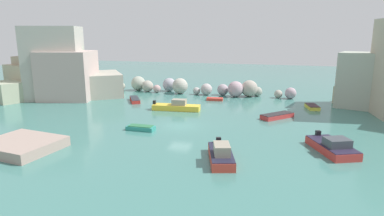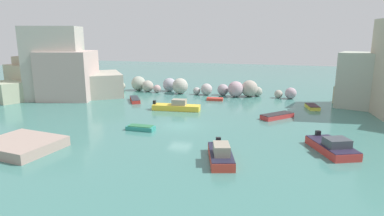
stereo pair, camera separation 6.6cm
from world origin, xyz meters
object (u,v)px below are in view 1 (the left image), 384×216
moored_boat_4 (177,106)px  moored_boat_1 (312,107)px  moored_boat_0 (215,99)px  stone_dock (22,145)px  moored_boat_3 (135,100)px  moored_boat_5 (141,128)px  moored_boat_6 (333,146)px  moored_boat_2 (221,154)px  moored_boat_7 (277,116)px

moored_boat_4 → moored_boat_1: bearing=13.2°
moored_boat_0 → moored_boat_1: bearing=167.2°
stone_dock → moored_boat_3: 22.71m
moored_boat_5 → moored_boat_3: bearing=-62.5°
moored_boat_3 → moored_boat_6: size_ratio=0.75×
moored_boat_0 → moored_boat_3: (-11.84, -4.22, 0.09)m
stone_dock → moored_boat_0: 29.57m
moored_boat_5 → moored_boat_6: bearing=174.9°
moored_boat_4 → moored_boat_2: bearing=-65.7°
moored_boat_1 → moored_boat_5: bearing=118.8°
moored_boat_3 → moored_boat_7: bearing=46.8°
moored_boat_6 → moored_boat_7: moored_boat_6 is taller
stone_dock → moored_boat_2: size_ratio=1.17×
moored_boat_2 → moored_boat_5: bearing=-138.4°
moored_boat_4 → moored_boat_5: 10.17m
moored_boat_2 → moored_boat_4: moored_boat_2 is taller
moored_boat_2 → moored_boat_3: moored_boat_2 is taller
moored_boat_0 → moored_boat_7: bearing=133.2°
moored_boat_0 → moored_boat_2: moored_boat_2 is taller
moored_boat_5 → moored_boat_7: bearing=-146.9°
moored_boat_4 → moored_boat_7: 13.51m
moored_boat_3 → moored_boat_6: bearing=28.5°
moored_boat_0 → moored_boat_4: bearing=60.7°
moored_boat_4 → moored_boat_7: size_ratio=1.56×
moored_boat_1 → moored_boat_3: bearing=83.0°
stone_dock → moored_boat_4: bearing=65.6°
moored_boat_0 → moored_boat_1: size_ratio=0.82×
moored_boat_5 → moored_boat_7: (14.25, 9.41, 0.04)m
moored_boat_2 → moored_boat_1: bearing=142.7°
moored_boat_1 → moored_boat_2: 24.21m
moored_boat_6 → moored_boat_5: bearing=-118.1°
moored_boat_0 → moored_boat_7: size_ratio=0.61×
stone_dock → moored_boat_3: (0.40, 22.71, -0.18)m
moored_boat_2 → moored_boat_3: size_ratio=1.23×
moored_boat_0 → moored_boat_3: size_ratio=0.60×
moored_boat_5 → stone_dock: bearing=47.9°
moored_boat_3 → moored_boat_5: 15.83m
moored_boat_5 → moored_boat_6: (19.32, -1.61, 0.27)m
moored_boat_0 → moored_boat_4: moored_boat_4 is taller
moored_boat_4 → moored_boat_6: 21.96m
moored_boat_1 → stone_dock: bearing=121.3°
moored_boat_2 → moored_boat_4: 19.00m
moored_boat_3 → moored_boat_0: bearing=78.4°
moored_boat_0 → moored_boat_2: 25.26m
moored_boat_0 → moored_boat_5: (-4.45, -18.22, 0.05)m
moored_boat_2 → moored_boat_6: bearing=101.3°
moored_boat_1 → moored_boat_2: (-8.74, -22.58, 0.31)m
moored_boat_1 → moored_boat_4: 19.11m
stone_dock → moored_boat_2: bearing=7.3°
moored_boat_6 → moored_boat_7: (-5.07, 11.02, -0.23)m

